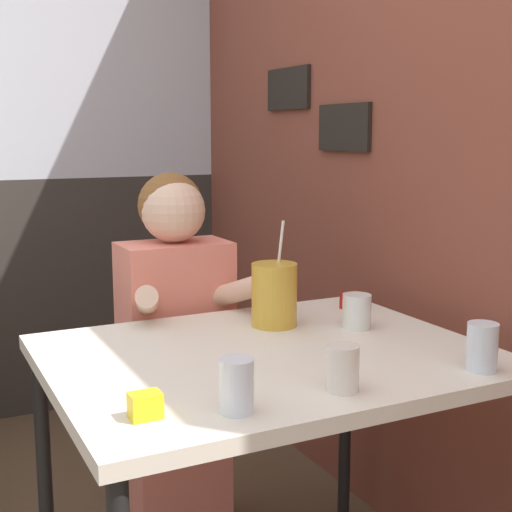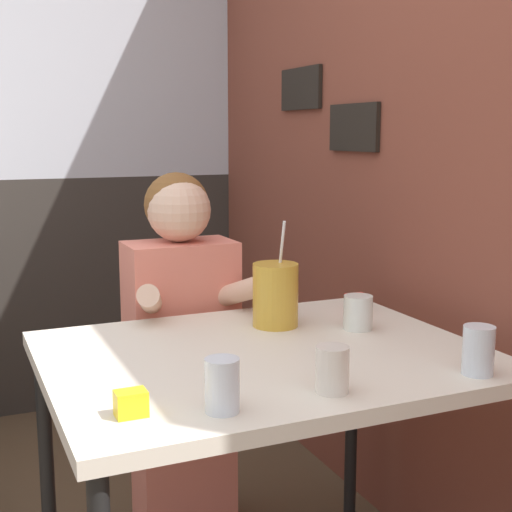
{
  "view_description": "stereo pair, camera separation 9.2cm",
  "coord_description": "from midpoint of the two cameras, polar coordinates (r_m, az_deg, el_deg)",
  "views": [
    {
      "loc": [
        -0.23,
        -1.11,
        1.31
      ],
      "look_at": [
        0.6,
        0.56,
        0.98
      ],
      "focal_mm": 50.0,
      "sensor_mm": 36.0,
      "label": 1
    },
    {
      "loc": [
        -0.14,
        -1.15,
        1.31
      ],
      "look_at": [
        0.6,
        0.56,
        0.98
      ],
      "focal_mm": 50.0,
      "sensor_mm": 36.0,
      "label": 2
    }
  ],
  "objects": [
    {
      "name": "brick_wall_right",
      "position": [
        2.63,
        8.43,
        10.7
      ],
      "size": [
        0.08,
        4.21,
        2.7
      ],
      "color": "brown",
      "rests_on": "ground_plane"
    },
    {
      "name": "glass_by_brick",
      "position": [
        1.68,
        18.89,
        -7.16
      ],
      "size": [
        0.07,
        0.07,
        0.11
      ],
      "color": "silver",
      "rests_on": "main_table"
    },
    {
      "name": "condiment_ketchup",
      "position": [
        2.19,
        9.23,
        -3.67
      ],
      "size": [
        0.06,
        0.04,
        0.05
      ],
      "color": "#B7140F",
      "rests_on": "main_table"
    },
    {
      "name": "glass_near_pitcher",
      "position": [
        1.39,
        -0.79,
        -10.32
      ],
      "size": [
        0.07,
        0.07,
        0.11
      ],
      "color": "silver",
      "rests_on": "main_table"
    },
    {
      "name": "condiment_mustard",
      "position": [
        1.39,
        -8.07,
        -11.62
      ],
      "size": [
        0.06,
        0.04,
        0.05
      ],
      "color": "yellow",
      "rests_on": "main_table"
    },
    {
      "name": "person_seated",
      "position": [
        2.31,
        -4.82,
        -7.43
      ],
      "size": [
        0.42,
        0.4,
        1.19
      ],
      "color": "#EA7F6B",
      "rests_on": "ground_plane"
    },
    {
      "name": "main_table",
      "position": [
        1.79,
        2.2,
        -9.71
      ],
      "size": [
        1.06,
        0.84,
        0.78
      ],
      "color": "beige",
      "rests_on": "ground_plane"
    },
    {
      "name": "glass_center",
      "position": [
        1.98,
        9.49,
        -4.48
      ],
      "size": [
        0.08,
        0.08,
        0.09
      ],
      "color": "silver",
      "rests_on": "main_table"
    },
    {
      "name": "cocktail_pitcher",
      "position": [
        1.98,
        2.91,
        -3.13
      ],
      "size": [
        0.13,
        0.13,
        0.3
      ],
      "color": "gold",
      "rests_on": "main_table"
    },
    {
      "name": "glass_far_side",
      "position": [
        1.5,
        7.9,
        -8.99
      ],
      "size": [
        0.07,
        0.07,
        0.1
      ],
      "color": "silver",
      "rests_on": "main_table"
    }
  ]
}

